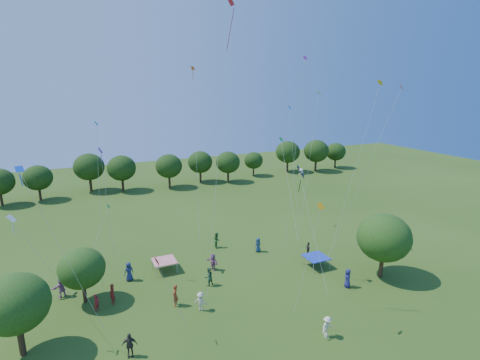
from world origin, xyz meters
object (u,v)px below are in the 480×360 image
tent_red_stripe (164,261)px  pirate_kite (301,173)px  red_high_kite (226,64)px  near_tree_east (384,238)px  tent_blue (316,257)px  near_tree_west (15,304)px  near_tree_north (82,268)px

tent_red_stripe → pirate_kite: 15.99m
red_high_kite → pirate_kite: bearing=9.6°
tent_red_stripe → pirate_kite: pirate_kite is taller
near_tree_east → tent_blue: near_tree_east is taller
near_tree_west → near_tree_east: near_tree_east is taller
near_tree_north → red_high_kite: 20.25m
tent_blue → pirate_kite: 9.82m
near_tree_north → red_high_kite: bearing=-25.9°
tent_red_stripe → red_high_kite: (3.46, -8.02, 18.29)m
tent_blue → pirate_kite: size_ratio=0.23×
near_tree_west → near_tree_north: size_ratio=1.22×
tent_blue → tent_red_stripe: bearing=158.7°
near_tree_north → tent_red_stripe: size_ratio=2.20×
tent_red_stripe → near_tree_west: bearing=-145.8°
near_tree_west → tent_blue: near_tree_west is taller
near_tree_west → tent_blue: (25.79, 2.36, -2.87)m
near_tree_east → near_tree_north: bearing=164.9°
tent_red_stripe → tent_blue: (14.16, -5.53, 0.00)m
near_tree_east → red_high_kite: size_ratio=0.28×
near_tree_east → tent_red_stripe: size_ratio=2.85×
near_tree_east → pirate_kite: bearing=157.9°
near_tree_east → tent_blue: size_ratio=2.85×
red_high_kite → near_tree_west: bearing=179.5°
near_tree_east → tent_red_stripe: near_tree_east is taller
tent_red_stripe → near_tree_north: bearing=-160.0°
near_tree_east → tent_blue: (-4.48, 4.24, -2.96)m
near_tree_north → red_high_kite: red_high_kite is taller
near_tree_west → near_tree_east: bearing=-3.6°
near_tree_north → tent_red_stripe: bearing=20.0°
tent_red_stripe → pirate_kite: (11.16, -6.73, 9.27)m
near_tree_east → red_high_kite: bearing=173.4°
near_tree_west → tent_red_stripe: near_tree_west is taller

